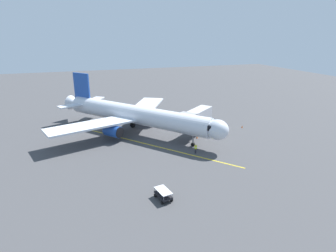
# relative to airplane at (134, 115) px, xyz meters

# --- Properties ---
(ground_plane) EXTENTS (220.00, 220.00, 0.00)m
(ground_plane) POSITION_rel_airplane_xyz_m (-0.24, -0.34, -4.00)
(ground_plane) COLOR #424244
(apron_lead_in_line) EXTENTS (25.25, 31.33, 0.01)m
(apron_lead_in_line) POSITION_rel_airplane_xyz_m (-0.18, 6.22, -4.00)
(apron_lead_in_line) COLOR yellow
(apron_lead_in_line) RESTS_ON ground
(airplane) EXTENTS (31.95, 34.06, 11.50)m
(airplane) POSITION_rel_airplane_xyz_m (0.00, 0.00, 0.00)
(airplane) COLOR silver
(airplane) RESTS_ON ground
(jet_bridge) EXTENTS (10.11, 8.78, 5.40)m
(jet_bridge) POSITION_rel_airplane_xyz_m (-11.25, 5.43, -0.24)
(jet_bridge) COLOR #B7B7BC
(jet_bridge) RESTS_ON ground
(ground_crew_marshaller) EXTENTS (0.42, 0.28, 1.71)m
(ground_crew_marshaller) POSITION_rel_airplane_xyz_m (-7.73, 13.95, -3.12)
(ground_crew_marshaller) COLOR #23232D
(ground_crew_marshaller) RESTS_ON ground
(baggage_cart_near_nose) EXTENTS (1.95, 2.81, 1.27)m
(baggage_cart_near_nose) POSITION_rel_airplane_xyz_m (2.09, 25.85, -3.35)
(baggage_cart_near_nose) COLOR black
(baggage_cart_near_nose) RESTS_ON ground
(safety_cone_nose_left) EXTENTS (0.32, 0.32, 0.55)m
(safety_cone_nose_left) POSITION_rel_airplane_xyz_m (-11.09, 7.20, -3.73)
(safety_cone_nose_left) COLOR #F2590F
(safety_cone_nose_left) RESTS_ON ground
(safety_cone_nose_right) EXTENTS (0.32, 0.32, 0.55)m
(safety_cone_nose_right) POSITION_rel_airplane_xyz_m (-23.39, 4.35, -3.73)
(safety_cone_nose_right) COLOR #F2590F
(safety_cone_nose_right) RESTS_ON ground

